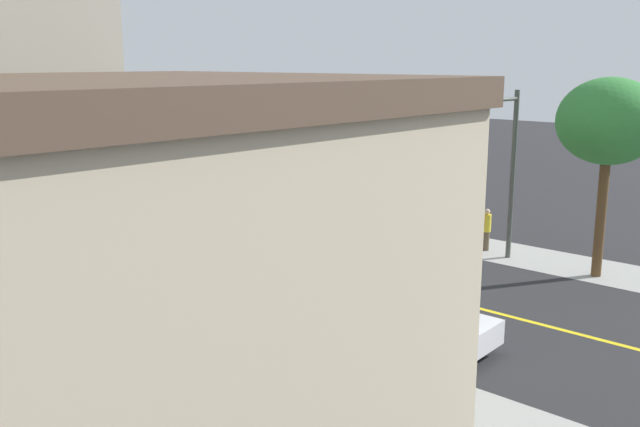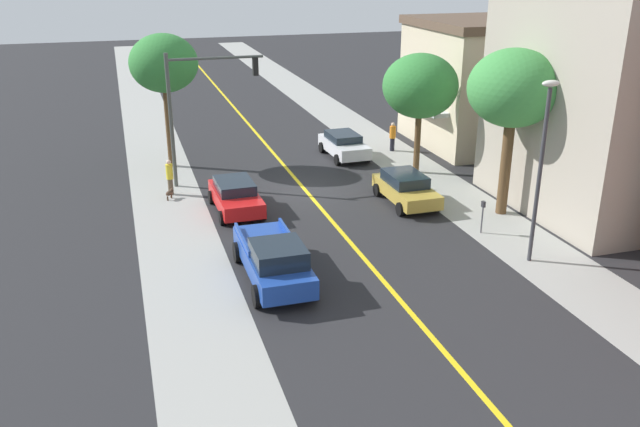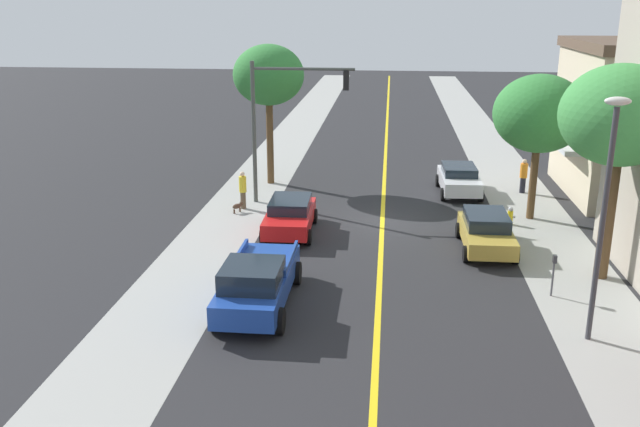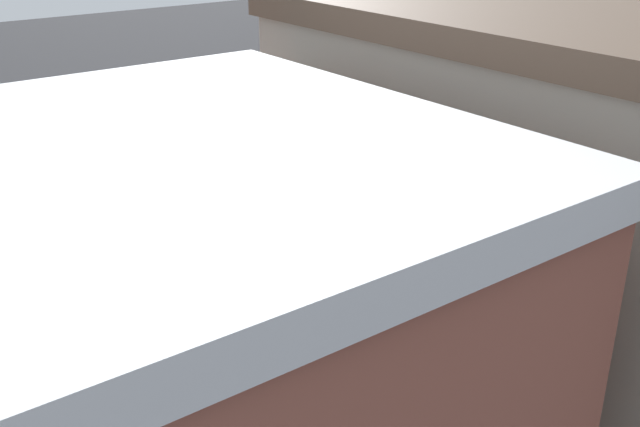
{
  "view_description": "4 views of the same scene",
  "coord_description": "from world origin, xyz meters",
  "px_view_note": "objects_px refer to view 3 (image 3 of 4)",
  "views": [
    {
      "loc": [
        -19.72,
        -15.75,
        7.92
      ],
      "look_at": [
        1.37,
        3.31,
        1.76
      ],
      "focal_mm": 39.64,
      "sensor_mm": 36.0,
      "label": 1
    },
    {
      "loc": [
        8.63,
        30.98,
        11.21
      ],
      "look_at": [
        1.84,
        8.54,
        2.14
      ],
      "focal_mm": 37.49,
      "sensor_mm": 36.0,
      "label": 2
    },
    {
      "loc": [
        -0.17,
        29.45,
        9.49
      ],
      "look_at": [
        2.39,
        4.14,
        1.61
      ],
      "focal_mm": 38.69,
      "sensor_mm": 36.0,
      "label": 3
    },
    {
      "loc": [
        -22.34,
        19.56,
        13.76
      ],
      "look_at": [
        -0.84,
        3.42,
        2.22
      ],
      "focal_mm": 42.16,
      "sensor_mm": 36.0,
      "label": 4
    }
  ],
  "objects_px": {
    "gold_sedan_left_curb": "(486,231)",
    "pedestrian_yellow_shirt": "(243,189)",
    "street_lamp": "(606,197)",
    "parking_meter": "(554,269)",
    "blue_pickup_truck": "(257,282)",
    "pedestrian_orange_shirt": "(523,175)",
    "street_tree_left_near": "(269,76)",
    "street_tree_right_corner": "(539,114)",
    "traffic_light_mast": "(283,110)",
    "small_dog": "(238,206)",
    "street_tree_left_far": "(620,117)",
    "red_sedan_right_curb": "(290,215)",
    "white_sedan_left_curb": "(459,179)",
    "fire_hydrant": "(510,216)"
  },
  "relations": [
    {
      "from": "gold_sedan_left_curb",
      "to": "pedestrian_yellow_shirt",
      "type": "height_order",
      "value": "pedestrian_yellow_shirt"
    },
    {
      "from": "street_lamp",
      "to": "gold_sedan_left_curb",
      "type": "height_order",
      "value": "street_lamp"
    },
    {
      "from": "pedestrian_yellow_shirt",
      "to": "street_lamp",
      "type": "bearing_deg",
      "value": 120.75
    },
    {
      "from": "parking_meter",
      "to": "blue_pickup_truck",
      "type": "height_order",
      "value": "blue_pickup_truck"
    },
    {
      "from": "pedestrian_orange_shirt",
      "to": "gold_sedan_left_curb",
      "type": "bearing_deg",
      "value": -85.19
    },
    {
      "from": "street_tree_left_near",
      "to": "pedestrian_orange_shirt",
      "type": "xyz_separation_m",
      "value": [
        -13.25,
        0.66,
        -4.82
      ]
    },
    {
      "from": "street_tree_right_corner",
      "to": "street_lamp",
      "type": "relative_size",
      "value": 0.92
    },
    {
      "from": "traffic_light_mast",
      "to": "gold_sedan_left_curb",
      "type": "distance_m",
      "value": 11.33
    },
    {
      "from": "small_dog",
      "to": "traffic_light_mast",
      "type": "bearing_deg",
      "value": -11.14
    },
    {
      "from": "street_tree_left_near",
      "to": "street_tree_left_far",
      "type": "xyz_separation_m",
      "value": [
        -14.0,
        11.99,
        0.01
      ]
    },
    {
      "from": "street_tree_left_near",
      "to": "red_sedan_right_curb",
      "type": "relative_size",
      "value": 1.68
    },
    {
      "from": "white_sedan_left_curb",
      "to": "fire_hydrant",
      "type": "bearing_deg",
      "value": 18.07
    },
    {
      "from": "street_tree_left_near",
      "to": "red_sedan_right_curb",
      "type": "distance_m",
      "value": 9.82
    },
    {
      "from": "fire_hydrant",
      "to": "red_sedan_right_curb",
      "type": "height_order",
      "value": "red_sedan_right_curb"
    },
    {
      "from": "fire_hydrant",
      "to": "pedestrian_orange_shirt",
      "type": "height_order",
      "value": "pedestrian_orange_shirt"
    },
    {
      "from": "pedestrian_orange_shirt",
      "to": "traffic_light_mast",
      "type": "bearing_deg",
      "value": -142.32
    },
    {
      "from": "pedestrian_orange_shirt",
      "to": "small_dog",
      "type": "distance_m",
      "value": 14.72
    },
    {
      "from": "traffic_light_mast",
      "to": "pedestrian_yellow_shirt",
      "type": "distance_m",
      "value": 4.21
    },
    {
      "from": "traffic_light_mast",
      "to": "white_sedan_left_curb",
      "type": "relative_size",
      "value": 1.59
    },
    {
      "from": "street_lamp",
      "to": "pedestrian_yellow_shirt",
      "type": "xyz_separation_m",
      "value": [
        12.79,
        -12.01,
        -3.36
      ]
    },
    {
      "from": "traffic_light_mast",
      "to": "pedestrian_orange_shirt",
      "type": "relative_size",
      "value": 3.86
    },
    {
      "from": "street_tree_right_corner",
      "to": "fire_hydrant",
      "type": "distance_m",
      "value": 4.61
    },
    {
      "from": "white_sedan_left_curb",
      "to": "blue_pickup_truck",
      "type": "xyz_separation_m",
      "value": [
        7.68,
        14.66,
        0.13
      ]
    },
    {
      "from": "parking_meter",
      "to": "red_sedan_right_curb",
      "type": "distance_m",
      "value": 11.23
    },
    {
      "from": "traffic_light_mast",
      "to": "gold_sedan_left_curb",
      "type": "bearing_deg",
      "value": -32.91
    },
    {
      "from": "parking_meter",
      "to": "white_sedan_left_curb",
      "type": "distance_m",
      "value": 12.9
    },
    {
      "from": "small_dog",
      "to": "street_tree_right_corner",
      "type": "bearing_deg",
      "value": -54.03
    },
    {
      "from": "parking_meter",
      "to": "street_tree_left_near",
      "type": "bearing_deg",
      "value": -49.38
    },
    {
      "from": "fire_hydrant",
      "to": "parking_meter",
      "type": "bearing_deg",
      "value": 91.05
    },
    {
      "from": "gold_sedan_left_curb",
      "to": "blue_pickup_truck",
      "type": "distance_m",
      "value": 10.17
    },
    {
      "from": "street_tree_left_far",
      "to": "red_sedan_right_curb",
      "type": "xyz_separation_m",
      "value": [
        11.78,
        -3.82,
        -4.99
      ]
    },
    {
      "from": "street_tree_right_corner",
      "to": "red_sedan_right_curb",
      "type": "bearing_deg",
      "value": 16.23
    },
    {
      "from": "red_sedan_right_curb",
      "to": "pedestrian_yellow_shirt",
      "type": "bearing_deg",
      "value": -141.5
    },
    {
      "from": "street_tree_right_corner",
      "to": "street_tree_left_far",
      "type": "xyz_separation_m",
      "value": [
        -1.18,
        6.9,
        1.0
      ]
    },
    {
      "from": "white_sedan_left_curb",
      "to": "pedestrian_orange_shirt",
      "type": "distance_m",
      "value": 3.33
    },
    {
      "from": "street_tree_left_near",
      "to": "pedestrian_orange_shirt",
      "type": "height_order",
      "value": "street_tree_left_near"
    },
    {
      "from": "street_tree_right_corner",
      "to": "pedestrian_orange_shirt",
      "type": "distance_m",
      "value": 5.87
    },
    {
      "from": "parking_meter",
      "to": "red_sedan_right_curb",
      "type": "height_order",
      "value": "parking_meter"
    },
    {
      "from": "street_tree_left_far",
      "to": "pedestrian_yellow_shirt",
      "type": "height_order",
      "value": "street_tree_left_far"
    },
    {
      "from": "blue_pickup_truck",
      "to": "street_tree_left_near",
      "type": "bearing_deg",
      "value": -171.67
    },
    {
      "from": "blue_pickup_truck",
      "to": "pedestrian_yellow_shirt",
      "type": "height_order",
      "value": "pedestrian_yellow_shirt"
    },
    {
      "from": "small_dog",
      "to": "street_tree_left_far",
      "type": "bearing_deg",
      "value": -79.83
    },
    {
      "from": "parking_meter",
      "to": "small_dog",
      "type": "distance_m",
      "value": 15.01
    },
    {
      "from": "blue_pickup_truck",
      "to": "traffic_light_mast",
      "type": "bearing_deg",
      "value": -175.26
    },
    {
      "from": "gold_sedan_left_curb",
      "to": "pedestrian_yellow_shirt",
      "type": "xyz_separation_m",
      "value": [
        10.75,
        -4.58,
        0.19
      ]
    },
    {
      "from": "street_tree_left_far",
      "to": "small_dog",
      "type": "height_order",
      "value": "street_tree_left_far"
    },
    {
      "from": "traffic_light_mast",
      "to": "street_lamp",
      "type": "relative_size",
      "value": 0.96
    },
    {
      "from": "street_tree_left_far",
      "to": "fire_hydrant",
      "type": "distance_m",
      "value": 8.25
    },
    {
      "from": "traffic_light_mast",
      "to": "white_sedan_left_curb",
      "type": "bearing_deg",
      "value": 16.53
    },
    {
      "from": "blue_pickup_truck",
      "to": "red_sedan_right_curb",
      "type": "bearing_deg",
      "value": -179.52
    }
  ]
}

